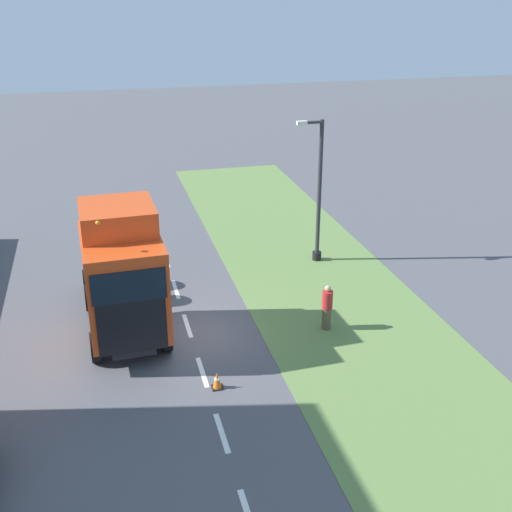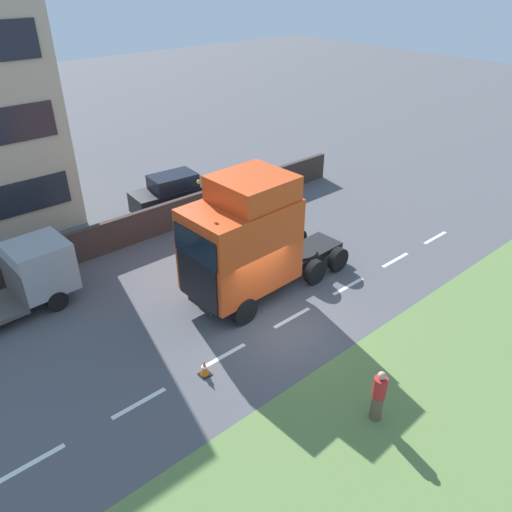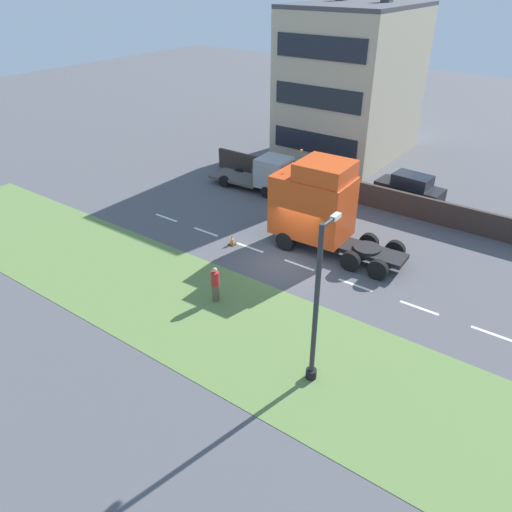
{
  "view_description": "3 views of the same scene",
  "coord_description": "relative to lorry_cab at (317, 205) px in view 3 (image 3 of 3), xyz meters",
  "views": [
    {
      "loc": [
        2.74,
        20.29,
        11.8
      ],
      "look_at": [
        -2.88,
        -1.58,
        2.17
      ],
      "focal_mm": 45.0,
      "sensor_mm": 36.0,
      "label": 1
    },
    {
      "loc": [
        -10.34,
        9.97,
        11.4
      ],
      "look_at": [
        0.42,
        0.71,
        3.02
      ],
      "focal_mm": 35.0,
      "sensor_mm": 36.0,
      "label": 2
    },
    {
      "loc": [
        -19.27,
        -11.87,
        13.45
      ],
      "look_at": [
        -2.28,
        0.42,
        1.24
      ],
      "focal_mm": 35.0,
      "sensor_mm": 36.0,
      "label": 3
    }
  ],
  "objects": [
    {
      "name": "lane_markings",
      "position": [
        -2.19,
        -0.37,
        -2.49
      ],
      "size": [
        0.16,
        21.0,
        0.0
      ],
      "color": "white",
      "rests_on": "ground"
    },
    {
      "name": "flatbed_truck",
      "position": [
        4.86,
        6.56,
        -1.17
      ],
      "size": [
        2.27,
        5.99,
        2.49
      ],
      "rotation": [
        0.0,
        0.0,
        3.18
      ],
      "color": "#999EA3",
      "rests_on": "ground"
    },
    {
      "name": "lorry_cab",
      "position": [
        0.0,
        0.0,
        0.0
      ],
      "size": [
        2.94,
        7.46,
        5.09
      ],
      "rotation": [
        0.0,
        0.0,
        0.04
      ],
      "color": "black",
      "rests_on": "ground"
    },
    {
      "name": "grass_verge",
      "position": [
        -8.19,
        0.33,
        -2.48
      ],
      "size": [
        7.0,
        44.0,
        0.01
      ],
      "color": "#607F42",
      "rests_on": "ground"
    },
    {
      "name": "boundary_wall",
      "position": [
        6.81,
        0.33,
        -1.75
      ],
      "size": [
        0.25,
        24.0,
        1.47
      ],
      "color": "#382D28",
      "rests_on": "ground"
    },
    {
      "name": "parked_car",
      "position": [
        8.5,
        -2.06,
        -1.5
      ],
      "size": [
        2.09,
        4.35,
        2.04
      ],
      "rotation": [
        0.0,
        0.0,
        -0.08
      ],
      "color": "black",
      "rests_on": "ground"
    },
    {
      "name": "lamp_post",
      "position": [
        -8.88,
        -5.04,
        0.4
      ],
      "size": [
        1.33,
        0.41,
        6.48
      ],
      "color": "black",
      "rests_on": "ground"
    },
    {
      "name": "traffic_cone_lead",
      "position": [
        -2.5,
        3.83,
        -2.21
      ],
      "size": [
        0.36,
        0.36,
        0.58
      ],
      "color": "black",
      "rests_on": "ground"
    },
    {
      "name": "pedestrian",
      "position": [
        -7.15,
        1.11,
        -1.62
      ],
      "size": [
        0.39,
        0.39,
        1.76
      ],
      "color": "brown",
      "rests_on": "ground"
    },
    {
      "name": "building_block",
      "position": [
        15.59,
        6.04,
        3.11
      ],
      "size": [
        10.83,
        8.06,
        12.3
      ],
      "color": "#C1B293",
      "rests_on": "ground"
    },
    {
      "name": "ground_plane",
      "position": [
        -2.19,
        0.33,
        -2.49
      ],
      "size": [
        120.0,
        120.0,
        0.0
      ],
      "primitive_type": "plane",
      "color": "#515156",
      "rests_on": "ground"
    }
  ]
}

